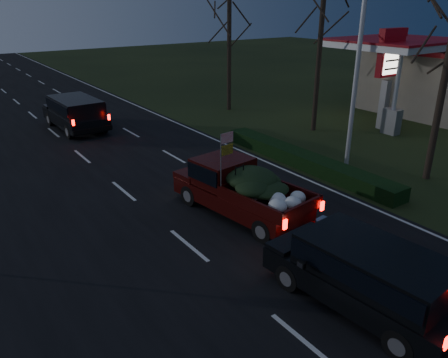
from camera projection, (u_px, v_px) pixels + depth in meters
ground at (189, 246)px, 13.31m from camera, size 120.00×120.00×0.00m
road_asphalt at (189, 245)px, 13.31m from camera, size 14.00×120.00×0.02m
hedge_row at (304, 160)px, 19.61m from camera, size 1.00×10.00×0.60m
light_pole at (360, 39)px, 17.79m from camera, size 0.50×0.90×9.16m
gas_price_pylon at (390, 62)px, 24.15m from camera, size 2.00×0.41×5.57m
gas_station_building at (445, 79)px, 29.83m from camera, size 10.00×7.00×4.00m
gas_canopy at (397, 48)px, 25.76m from camera, size 7.10×6.10×4.88m
bare_tree_mid at (322, 13)px, 22.84m from camera, size 3.60×3.60×8.50m
bare_tree_far at (229, 29)px, 28.05m from camera, size 3.60×3.60×7.00m
pickup_truck at (241, 186)px, 14.97m from camera, size 2.66×5.42×2.73m
lead_suv at (75, 110)px, 24.88m from camera, size 2.34×5.27×1.50m
rear_suv at (369, 272)px, 10.25m from camera, size 2.48×4.90×1.37m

